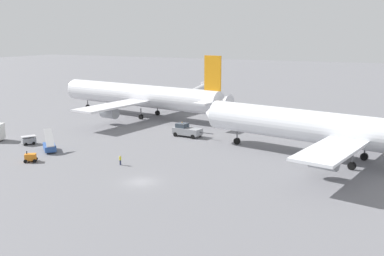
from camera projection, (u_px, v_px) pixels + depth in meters
name	position (u px, v px, depth m)	size (l,w,h in m)	color
ground_plane	(141.00, 182.00, 65.28)	(600.00, 600.00, 0.00)	slate
airliner_at_gate_left	(140.00, 96.00, 116.06)	(54.39, 45.42, 16.47)	silver
airliner_being_pushed	(342.00, 131.00, 74.37)	(55.23, 38.93, 17.19)	white
pushback_tug	(187.00, 130.00, 93.91)	(9.33, 3.61, 3.04)	gray
gse_stair_truck_yellow	(49.00, 146.00, 81.97)	(4.71, 4.46, 4.06)	#2D5199
gse_baggage_cart_near_cluster	(29.00, 140.00, 87.13)	(2.75, 3.15, 1.71)	gray
gse_gpu_cart_small	(30.00, 157.00, 75.37)	(2.64, 2.53, 1.90)	orange
ground_crew_ramp_agent_by_cones	(120.00, 160.00, 73.53)	(0.36, 0.48, 1.66)	#2D3351
jet_bridge	(202.00, 90.00, 138.59)	(6.96, 19.73, 5.82)	#B7B7BC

